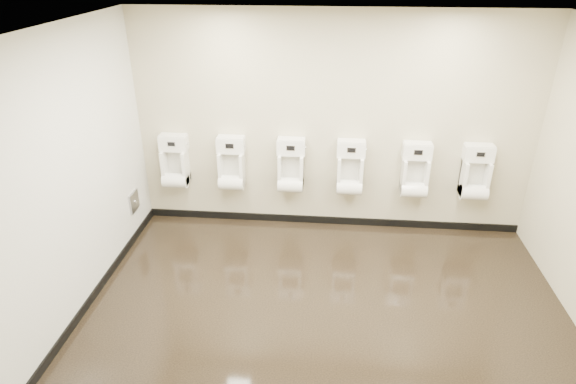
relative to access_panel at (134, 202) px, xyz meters
The scene contains 15 objects.
ground 2.80m from the access_panel, 25.81° to the right, with size 5.00×3.50×0.00m, color black.
ceiling 3.59m from the access_panel, 25.81° to the right, with size 5.00×3.50×0.00m, color white.
back_wall 2.70m from the access_panel, 12.50° to the left, with size 5.00×0.02×2.80m, color #BBB391.
front_wall 3.96m from the access_panel, 49.93° to the right, with size 5.00×0.02×2.80m, color #BBB391.
left_wall 1.50m from the access_panel, 90.87° to the right, with size 0.02×3.50×2.80m, color #BBB391.
tile_overlay_left 1.50m from the access_panel, 90.63° to the right, with size 0.01×3.50×2.80m, color white.
skirting_back 2.58m from the access_panel, 12.23° to the left, with size 5.00×0.02×0.10m, color black.
skirting_left 1.28m from the access_panel, 90.30° to the right, with size 0.02×3.50×0.10m, color black.
access_panel is the anchor object (origin of this frame).
urinal_0 0.70m from the access_panel, 44.12° to the left, with size 0.37×0.28×0.69m.
urinal_1 1.31m from the access_panel, 19.72° to the left, with size 0.37×0.28×0.69m.
urinal_2 2.04m from the access_panel, 12.27° to the left, with size 0.37×0.28×0.69m.
urinal_3 2.78m from the access_panel, ahead, with size 0.37×0.28×0.69m.
urinal_4 3.58m from the access_panel, ahead, with size 0.37×0.28×0.69m.
urinal_5 4.31m from the access_panel, ahead, with size 0.37×0.28×0.69m.
Camera 1 is at (-0.03, -4.01, 3.36)m, focal length 30.00 mm.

